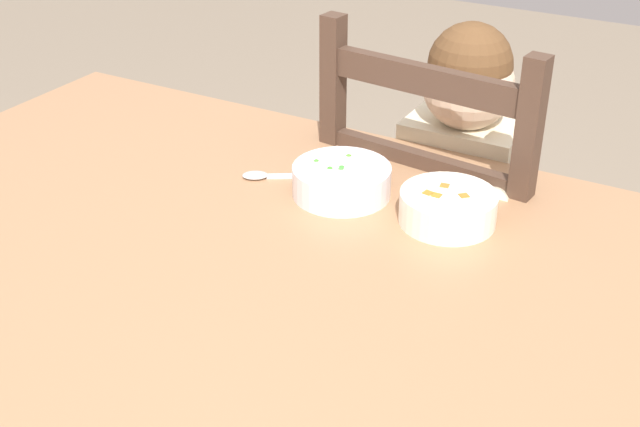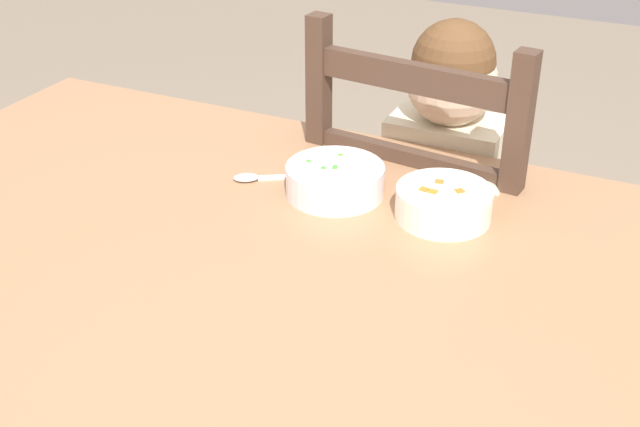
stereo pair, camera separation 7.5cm
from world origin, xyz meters
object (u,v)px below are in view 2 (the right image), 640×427
at_px(bowl_of_peas, 335,179).
at_px(bowl_of_carrots, 444,203).
at_px(child_figure, 440,185).
at_px(spoon, 258,177).
at_px(dining_chair, 432,256).
at_px(dining_table, 272,305).

height_order(bowl_of_peas, bowl_of_carrots, bowl_of_peas).
distance_m(child_figure, spoon, 0.40).
height_order(dining_chair, bowl_of_peas, dining_chair).
relative_size(bowl_of_carrots, spoon, 1.19).
xyz_separation_m(child_figure, bowl_of_peas, (-0.09, -0.29, 0.13)).
xyz_separation_m(dining_chair, bowl_of_peas, (-0.09, -0.30, 0.30)).
relative_size(dining_chair, child_figure, 1.02).
height_order(dining_table, bowl_of_peas, bowl_of_peas).
xyz_separation_m(bowl_of_carrots, spoon, (-0.33, -0.01, -0.02)).
distance_m(bowl_of_peas, bowl_of_carrots, 0.19).
distance_m(child_figure, bowl_of_peas, 0.33).
distance_m(dining_table, bowl_of_carrots, 0.31).
distance_m(dining_table, dining_chair, 0.55).
bearing_deg(dining_table, child_figure, 79.01).
bearing_deg(child_figure, spoon, -127.86).
bearing_deg(bowl_of_carrots, dining_chair, 108.55).
height_order(dining_table, spoon, spoon).
xyz_separation_m(dining_chair, bowl_of_carrots, (0.10, -0.30, 0.30)).
height_order(dining_table, bowl_of_carrots, bowl_of_carrots).
bearing_deg(dining_chair, spoon, -126.86).
bearing_deg(dining_chair, child_figure, -29.40).
relative_size(dining_table, dining_chair, 1.59).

